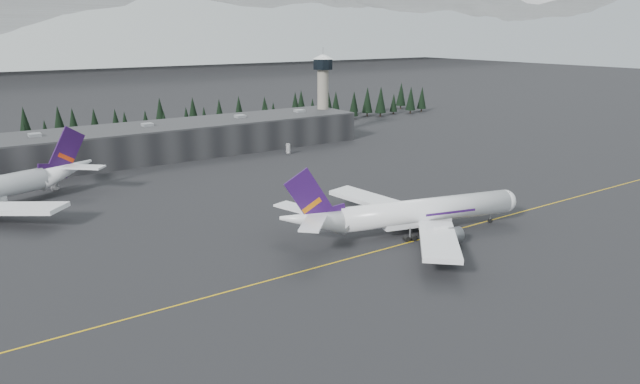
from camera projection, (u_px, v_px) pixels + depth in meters
ground at (369, 249)px, 131.25m from camera, size 1400.00×1400.00×0.00m
taxiline at (374, 252)px, 129.66m from camera, size 400.00×0.40×0.02m
terminal at (173, 139)px, 228.99m from camera, size 160.00×30.00×12.60m
control_tower at (323, 86)px, 267.22m from camera, size 10.00×10.00×37.70m
treeline at (144, 124)px, 258.10m from camera, size 360.00×20.00×15.00m
jet_main at (407, 213)px, 139.66m from camera, size 63.42×57.82×18.99m
gse_vehicle_a at (55, 188)px, 179.25m from camera, size 3.20×5.32×1.38m
gse_vehicle_b at (289, 152)px, 231.92m from camera, size 4.72×3.98×1.52m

